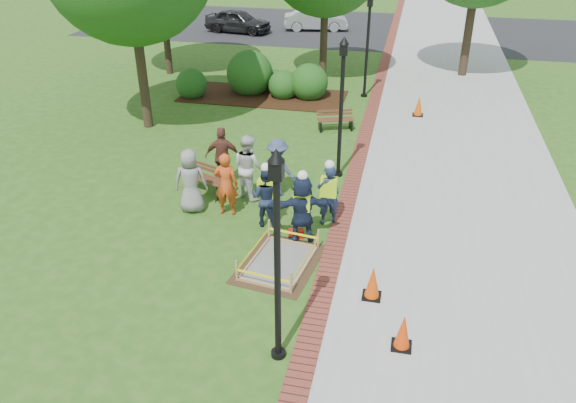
% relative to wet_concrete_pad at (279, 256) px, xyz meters
% --- Properties ---
extents(ground, '(100.00, 100.00, 0.00)m').
position_rel_wet_concrete_pad_xyz_m(ground, '(-0.57, 0.07, -0.23)').
color(ground, '#285116').
rests_on(ground, ground).
extents(sidewalk, '(6.00, 60.00, 0.02)m').
position_rel_wet_concrete_pad_xyz_m(sidewalk, '(4.43, 10.07, -0.22)').
color(sidewalk, '#9E9E99').
rests_on(sidewalk, ground).
extents(brick_edging, '(0.50, 60.00, 0.03)m').
position_rel_wet_concrete_pad_xyz_m(brick_edging, '(1.18, 10.07, -0.22)').
color(brick_edging, maroon).
rests_on(brick_edging, ground).
extents(mulch_bed, '(7.00, 3.00, 0.05)m').
position_rel_wet_concrete_pad_xyz_m(mulch_bed, '(-3.57, 12.07, -0.21)').
color(mulch_bed, '#381E0F').
rests_on(mulch_bed, ground).
extents(parking_lot, '(36.00, 12.00, 0.01)m').
position_rel_wet_concrete_pad_xyz_m(parking_lot, '(-0.57, 27.07, -0.23)').
color(parking_lot, black).
rests_on(parking_lot, ground).
extents(wet_concrete_pad, '(2.01, 2.52, 0.55)m').
position_rel_wet_concrete_pad_xyz_m(wet_concrete_pad, '(0.00, 0.00, 0.00)').
color(wet_concrete_pad, '#47331E').
rests_on(wet_concrete_pad, ground).
extents(bench_near, '(1.53, 0.97, 0.79)m').
position_rel_wet_concrete_pad_xyz_m(bench_near, '(-2.93, 3.12, 0.02)').
color(bench_near, brown).
rests_on(bench_near, ground).
extents(bench_far, '(1.40, 0.85, 0.72)m').
position_rel_wet_concrete_pad_xyz_m(bench_far, '(0.03, 8.86, -0.00)').
color(bench_far, brown).
rests_on(bench_far, ground).
extents(cone_front, '(0.39, 0.39, 0.78)m').
position_rel_wet_concrete_pad_xyz_m(cone_front, '(2.94, -2.20, 0.14)').
color(cone_front, black).
rests_on(cone_front, ground).
extents(cone_back, '(0.40, 0.40, 0.80)m').
position_rel_wet_concrete_pad_xyz_m(cone_back, '(2.24, -0.78, 0.15)').
color(cone_back, black).
rests_on(cone_back, ground).
extents(cone_far, '(0.42, 0.42, 0.82)m').
position_rel_wet_concrete_pad_xyz_m(cone_far, '(3.00, 11.08, 0.16)').
color(cone_far, black).
rests_on(cone_far, ground).
extents(toolbox, '(0.43, 0.31, 0.20)m').
position_rel_wet_concrete_pad_xyz_m(toolbox, '(0.14, 1.27, -0.14)').
color(toolbox, '#A3170C').
rests_on(toolbox, ground).
extents(lamp_near, '(0.28, 0.28, 4.26)m').
position_rel_wet_concrete_pad_xyz_m(lamp_near, '(0.68, -2.93, 2.25)').
color(lamp_near, black).
rests_on(lamp_near, ground).
extents(lamp_mid, '(0.28, 0.28, 4.26)m').
position_rel_wet_concrete_pad_xyz_m(lamp_mid, '(0.68, 5.07, 2.25)').
color(lamp_mid, black).
rests_on(lamp_mid, ground).
extents(lamp_far, '(0.28, 0.28, 4.26)m').
position_rel_wet_concrete_pad_xyz_m(lamp_far, '(0.68, 13.07, 2.25)').
color(lamp_far, black).
rests_on(lamp_far, ground).
extents(shrub_a, '(1.33, 1.33, 1.33)m').
position_rel_wet_concrete_pad_xyz_m(shrub_a, '(-6.56, 11.37, -0.23)').
color(shrub_a, '#1C4413').
rests_on(shrub_a, ground).
extents(shrub_b, '(2.01, 2.01, 2.01)m').
position_rel_wet_concrete_pad_xyz_m(shrub_b, '(-4.29, 12.50, -0.23)').
color(shrub_b, '#1C4413').
rests_on(shrub_b, ground).
extents(shrub_c, '(1.28, 1.28, 1.28)m').
position_rel_wet_concrete_pad_xyz_m(shrub_c, '(-2.70, 12.14, -0.23)').
color(shrub_c, '#1C4413').
rests_on(shrub_c, ground).
extents(shrub_d, '(1.61, 1.61, 1.61)m').
position_rel_wet_concrete_pad_xyz_m(shrub_d, '(-1.62, 12.33, -0.23)').
color(shrub_d, '#1C4413').
rests_on(shrub_d, ground).
extents(shrub_e, '(0.91, 0.91, 0.91)m').
position_rel_wet_concrete_pad_xyz_m(shrub_e, '(-3.41, 13.39, -0.23)').
color(shrub_e, '#1C4413').
rests_on(shrub_e, ground).
extents(casual_person_a, '(0.64, 0.49, 1.80)m').
position_rel_wet_concrete_pad_xyz_m(casual_person_a, '(-2.93, 2.00, 0.67)').
color(casual_person_a, gray).
rests_on(casual_person_a, ground).
extents(casual_person_b, '(0.60, 0.41, 1.78)m').
position_rel_wet_concrete_pad_xyz_m(casual_person_b, '(-1.94, 2.04, 0.66)').
color(casual_person_b, '#C64417').
rests_on(casual_person_b, ground).
extents(casual_person_c, '(0.71, 0.66, 1.88)m').
position_rel_wet_concrete_pad_xyz_m(casual_person_c, '(-1.64, 3.13, 0.70)').
color(casual_person_c, silver).
rests_on(casual_person_c, ground).
extents(casual_person_d, '(0.63, 0.46, 1.80)m').
position_rel_wet_concrete_pad_xyz_m(casual_person_d, '(-2.58, 3.71, 0.67)').
color(casual_person_d, brown).
rests_on(casual_person_d, ground).
extents(casual_person_e, '(0.63, 0.50, 1.71)m').
position_rel_wet_concrete_pad_xyz_m(casual_person_e, '(-0.85, 3.41, 0.62)').
color(casual_person_e, '#373F61').
rests_on(casual_person_e, ground).
extents(hivis_worker_a, '(0.66, 0.54, 1.94)m').
position_rel_wet_concrete_pad_xyz_m(hivis_worker_a, '(0.31, 1.15, 0.73)').
color(hivis_worker_a, '#1D204C').
rests_on(hivis_worker_a, ground).
extents(hivis_worker_b, '(0.63, 0.54, 1.83)m').
position_rel_wet_concrete_pad_xyz_m(hivis_worker_b, '(0.81, 2.13, 0.68)').
color(hivis_worker_b, '#1A2144').
rests_on(hivis_worker_b, ground).
extents(hivis_worker_c, '(0.57, 0.42, 1.79)m').
position_rel_wet_concrete_pad_xyz_m(hivis_worker_c, '(-0.74, 1.70, 0.66)').
color(hivis_worker_c, '#1B1F47').
rests_on(hivis_worker_c, ground).
extents(parked_car_a, '(2.81, 5.02, 1.55)m').
position_rel_wet_concrete_pad_xyz_m(parked_car_a, '(-8.44, 24.28, -0.23)').
color(parked_car_a, black).
rests_on(parked_car_a, ground).
extents(parked_car_b, '(2.76, 4.73, 1.45)m').
position_rel_wet_concrete_pad_xyz_m(parked_car_b, '(-3.76, 26.04, -0.23)').
color(parked_car_b, '#BCBDC1').
rests_on(parked_car_b, ground).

